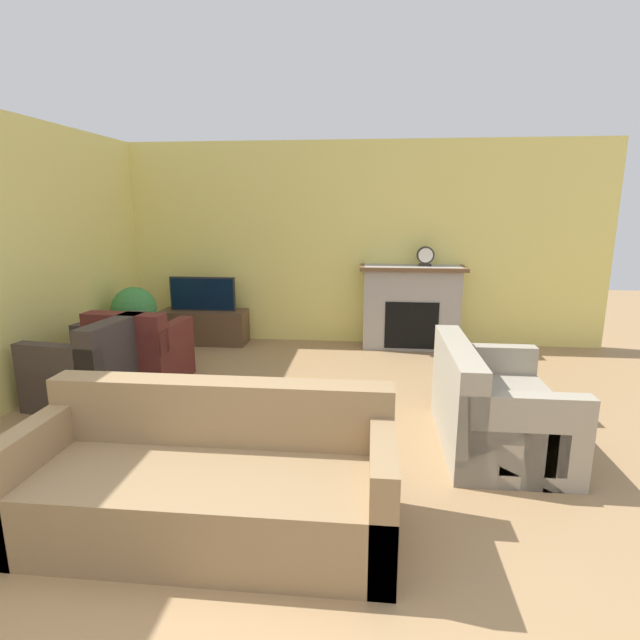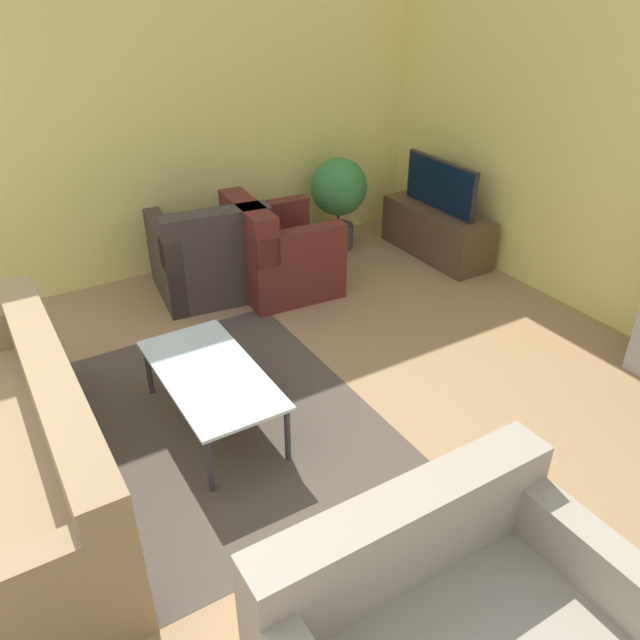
{
  "view_description": "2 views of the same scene",
  "coord_description": "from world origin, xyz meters",
  "views": [
    {
      "loc": [
        0.84,
        -1.74,
        1.86
      ],
      "look_at": [
        0.41,
        2.51,
        0.88
      ],
      "focal_mm": 28.0,
      "sensor_mm": 36.0,
      "label": 1
    },
    {
      "loc": [
        2.77,
        0.91,
        2.53
      ],
      "look_at": [
        0.15,
        2.5,
        0.73
      ],
      "focal_mm": 35.0,
      "sensor_mm": 36.0,
      "label": 2
    }
  ],
  "objects": [
    {
      "name": "potted_plant",
      "position": [
        -2.06,
        4.05,
        0.56
      ],
      "size": [
        0.54,
        0.54,
        0.89
      ],
      "color": "#47474C",
      "rests_on": "ground_plane"
    },
    {
      "name": "mantel_clock",
      "position": [
        1.55,
        4.83,
        1.23
      ],
      "size": [
        0.22,
        0.07,
        0.25
      ],
      "color": "#28231E",
      "rests_on": "fireplace"
    },
    {
      "name": "coffee_table",
      "position": [
        -0.16,
        1.92,
        0.35
      ],
      "size": [
        1.11,
        0.55,
        0.39
      ],
      "color": "#333338",
      "rests_on": "ground_plane"
    },
    {
      "name": "area_rug",
      "position": [
        -0.16,
        1.97,
        0.0
      ],
      "size": [
        2.31,
        1.75,
        0.0
      ],
      "color": "#4C4238",
      "rests_on": "ground_plane"
    },
    {
      "name": "tv",
      "position": [
        -1.42,
        4.75,
        0.69
      ],
      "size": [
        0.9,
        0.06,
        0.46
      ],
      "color": "#232328",
      "rests_on": "tv_stand"
    },
    {
      "name": "wall_left",
      "position": [
        -2.48,
        2.52,
        1.35
      ],
      "size": [
        0.06,
        8.04,
        2.7
      ],
      "color": "#EADB72",
      "rests_on": "ground_plane"
    },
    {
      "name": "tv_stand",
      "position": [
        -1.42,
        4.75,
        0.23
      ],
      "size": [
        1.17,
        0.41,
        0.46
      ],
      "color": "brown",
      "rests_on": "ground_plane"
    },
    {
      "name": "couch_sectional",
      "position": [
        -0.06,
        0.79,
        0.29
      ],
      "size": [
        2.13,
        0.86,
        0.82
      ],
      "color": "#8C704C",
      "rests_on": "ground_plane"
    },
    {
      "name": "fireplace",
      "position": [
        1.39,
        4.83,
        0.58
      ],
      "size": [
        1.37,
        0.47,
        1.1
      ],
      "color": "#9E9993",
      "rests_on": "ground_plane"
    },
    {
      "name": "couch_loveseat",
      "position": [
        1.83,
        2.03,
        0.29
      ],
      "size": [
        0.87,
        1.32,
        0.82
      ],
      "rotation": [
        0.0,
        0.0,
        1.57
      ],
      "color": "#9E937F",
      "rests_on": "ground_plane"
    },
    {
      "name": "armchair_accent",
      "position": [
        -1.57,
        3.13,
        0.3
      ],
      "size": [
        0.89,
        0.85,
        0.82
      ],
      "rotation": [
        0.0,
        0.0,
        3.07
      ],
      "color": "#5B231E",
      "rests_on": "ground_plane"
    },
    {
      "name": "armchair_by_window",
      "position": [
        -1.82,
        2.61,
        0.3
      ],
      "size": [
        0.94,
        0.97,
        0.82
      ],
      "rotation": [
        0.0,
        0.0,
        -1.7
      ],
      "color": "#3D332D",
      "rests_on": "ground_plane"
    },
    {
      "name": "wall_back",
      "position": [
        0.0,
        5.07,
        1.35
      ],
      "size": [
        7.9,
        0.06,
        2.7
      ],
      "color": "#EADB72",
      "rests_on": "ground_plane"
    }
  ]
}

